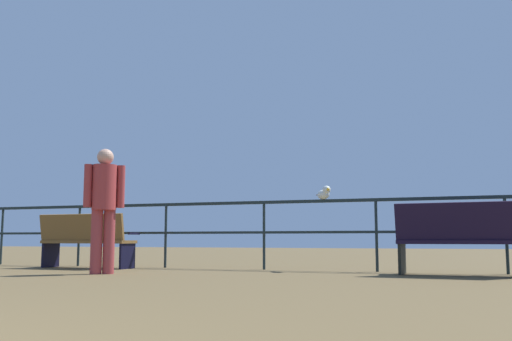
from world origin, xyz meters
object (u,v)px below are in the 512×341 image
Objects in this scene: bench_near_right at (457,236)px; seagull_on_rail at (324,193)px; person_by_bench at (104,201)px; bench_near_left at (85,238)px.

bench_near_right is 4.19× the size of seagull_on_rail.
seagull_on_rail is (2.76, 1.87, 0.18)m from person_by_bench.
bench_near_right is 4.90m from person_by_bench.
bench_near_left is 4.31× the size of seagull_on_rail.
bench_near_right reaches higher than bench_near_left.
bench_near_right is (5.93, -0.01, 0.02)m from bench_near_left.
seagull_on_rail reaches higher than bench_near_left.
bench_near_right is at bearing -0.08° from bench_near_left.
bench_near_left is at bearing 134.69° from person_by_bench.
bench_near_left is 0.92× the size of person_by_bench.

